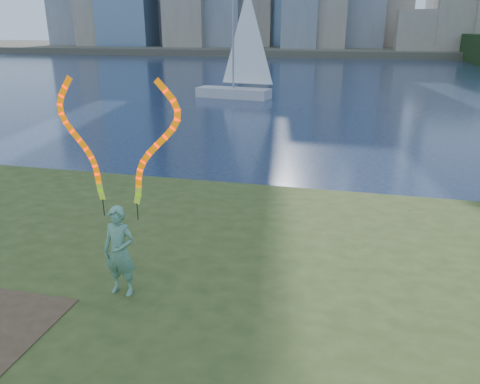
# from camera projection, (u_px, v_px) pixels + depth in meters

# --- Properties ---
(ground) EXTENTS (320.00, 320.00, 0.00)m
(ground) POSITION_uv_depth(u_px,v_px,m) (155.00, 293.00, 9.63)
(ground) COLOR #1A2742
(ground) RESTS_ON ground
(grassy_knoll) EXTENTS (20.00, 18.00, 0.80)m
(grassy_knoll) POSITION_uv_depth(u_px,v_px,m) (95.00, 350.00, 7.41)
(grassy_knoll) COLOR #344217
(grassy_knoll) RESTS_ON ground
(far_shore) EXTENTS (320.00, 40.00, 1.20)m
(far_shore) POSITION_uv_depth(u_px,v_px,m) (339.00, 49.00, 96.44)
(far_shore) COLOR #4A4536
(far_shore) RESTS_ON ground
(woman_with_ribbons) EXTENTS (2.04, 0.42, 3.99)m
(woman_with_ribbons) POSITION_uv_depth(u_px,v_px,m) (118.00, 217.00, 7.72)
(woman_with_ribbons) COLOR #146B39
(woman_with_ribbons) RESTS_ON grassy_knoll
(sailboat) EXTENTS (6.03, 2.63, 9.04)m
(sailboat) POSITION_uv_depth(u_px,v_px,m) (237.00, 77.00, 35.16)
(sailboat) COLOR beige
(sailboat) RESTS_ON ground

